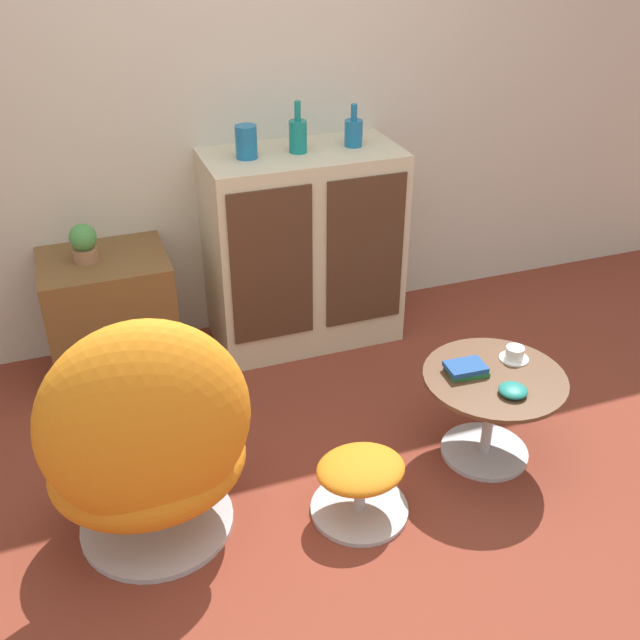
{
  "coord_description": "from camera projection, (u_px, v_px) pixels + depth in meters",
  "views": [
    {
      "loc": [
        -0.83,
        -1.85,
        2.12
      ],
      "look_at": [
        0.07,
        0.64,
        0.55
      ],
      "focal_mm": 42.0,
      "sensor_mm": 36.0,
      "label": 1
    }
  ],
  "objects": [
    {
      "name": "bowl",
      "position": [
        513.0,
        390.0,
        2.88
      ],
      "size": [
        0.11,
        0.11,
        0.04
      ],
      "color": "#1E7A70",
      "rests_on": "coffee_table"
    },
    {
      "name": "potted_plant",
      "position": [
        84.0,
        243.0,
        3.38
      ],
      "size": [
        0.12,
        0.12,
        0.18
      ],
      "color": "#996B4C",
      "rests_on": "tv_console"
    },
    {
      "name": "teacup",
      "position": [
        514.0,
        354.0,
        3.09
      ],
      "size": [
        0.12,
        0.12,
        0.06
      ],
      "color": "white",
      "rests_on": "coffee_table"
    },
    {
      "name": "vase_inner_right",
      "position": [
        354.0,
        132.0,
        3.57
      ],
      "size": [
        0.09,
        0.09,
        0.2
      ],
      "color": "#196699",
      "rests_on": "sideboard"
    },
    {
      "name": "tv_console",
      "position": [
        111.0,
        316.0,
        3.6
      ],
      "size": [
        0.58,
        0.49,
        0.61
      ],
      "color": "brown",
      "rests_on": "ground_plane"
    },
    {
      "name": "vase_leftmost",
      "position": [
        246.0,
        142.0,
        3.42
      ],
      "size": [
        0.1,
        0.1,
        0.15
      ],
      "color": "#196699",
      "rests_on": "sideboard"
    },
    {
      "name": "ground_plane",
      "position": [
        361.0,
        530.0,
        2.83
      ],
      "size": [
        12.0,
        12.0,
        0.0
      ],
      "primitive_type": "plane",
      "color": "brown"
    },
    {
      "name": "sideboard",
      "position": [
        304.0,
        249.0,
        3.79
      ],
      "size": [
        0.95,
        0.49,
        1.01
      ],
      "color": "beige",
      "rests_on": "ground_plane"
    },
    {
      "name": "vase_inner_left",
      "position": [
        298.0,
        135.0,
        3.48
      ],
      "size": [
        0.08,
        0.08,
        0.24
      ],
      "color": "#147A75",
      "rests_on": "sideboard"
    },
    {
      "name": "coffee_table",
      "position": [
        491.0,
        403.0,
        3.07
      ],
      "size": [
        0.58,
        0.58,
        0.4
      ],
      "color": "#B7B7BC",
      "rests_on": "ground_plane"
    },
    {
      "name": "egg_chair",
      "position": [
        148.0,
        445.0,
        2.58
      ],
      "size": [
        0.72,
        0.66,
        0.96
      ],
      "color": "#B7B7BC",
      "rests_on": "ground_plane"
    },
    {
      "name": "wall_back",
      "position": [
        231.0,
        80.0,
        3.53
      ],
      "size": [
        6.4,
        0.06,
        2.6
      ],
      "color": "beige",
      "rests_on": "ground_plane"
    },
    {
      "name": "book_stack",
      "position": [
        466.0,
        369.0,
        3.01
      ],
      "size": [
        0.17,
        0.13,
        0.04
      ],
      "color": "#237038",
      "rests_on": "coffee_table"
    },
    {
      "name": "ottoman",
      "position": [
        360.0,
        479.0,
        2.83
      ],
      "size": [
        0.38,
        0.38,
        0.26
      ],
      "color": "#B7B7BC",
      "rests_on": "ground_plane"
    }
  ]
}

